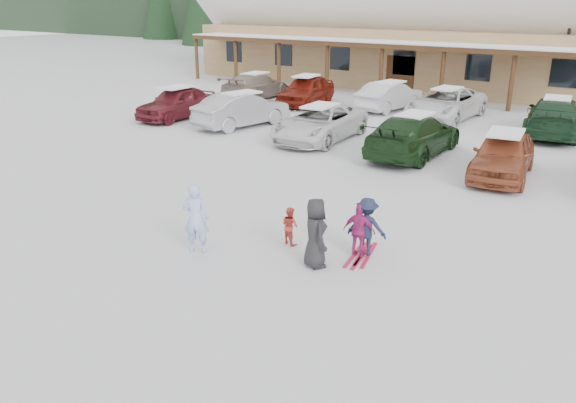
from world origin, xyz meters
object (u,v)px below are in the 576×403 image
Objects in this scene: parked_car_1 at (242,110)px; parked_car_11 at (555,117)px; bystander_dark at (315,233)px; parked_car_3 at (414,135)px; toddler_red at (290,226)px; parked_car_2 at (320,123)px; day_lodge at (407,22)px; adult_skier at (196,218)px; parked_car_9 at (389,96)px; parked_car_0 at (177,103)px; parked_car_4 at (503,155)px; parked_car_7 at (255,86)px; lamp_post at (569,34)px; child_navy at (367,227)px; parked_car_8 at (306,90)px; child_magenta at (359,231)px; parked_car_10 at (446,104)px.

parked_car_11 reaches higher than parked_car_1.
bystander_dark is 0.29× the size of parked_car_3.
parked_car_2 is (-4.88, 9.04, 0.25)m from toddler_red.
day_lodge is 29.82m from adult_skier.
parked_car_2 is 0.97× the size of parked_car_3.
parked_car_1 is at bearing 70.58° from parked_car_9.
parked_car_0 is 0.82× the size of parked_car_11.
parked_car_7 reaches higher than parked_car_4.
adult_skier is 18.66m from parked_car_9.
lamp_post is 1.31× the size of parked_car_7.
parked_car_9 is at bearing 90.29° from parked_car_2.
child_navy is 0.29× the size of parked_car_1.
adult_skier is 20.66m from parked_car_7.
bystander_dark is 21.50m from parked_car_7.
parked_car_11 is at bearing -142.62° from parked_car_1.
parked_car_9 is (3.90, -10.36, -3.23)m from day_lodge.
child_navy is 18.89m from parked_car_8.
toddler_red is 0.73× the size of child_magenta.
parked_car_8 is (-10.96, -8.43, -2.88)m from lamp_post.
parked_car_8 reaches higher than bystander_dark.
toddler_red is 1.31m from bystander_dark.
parked_car_1 is 0.85× the size of parked_car_11.
adult_skier reaches higher than parked_car_2.
parked_car_3 reaches higher than parked_car_10.
bystander_dark is at bearing -37.53° from parked_car_0.
toddler_red is at bearing -92.81° from lamp_post.
adult_skier is 18.95m from parked_car_8.
bystander_dark reaches higher than child_navy.
child_navy is 16.06m from parked_car_10.
bystander_dark is at bearing 46.15° from child_navy.
parked_car_8 is at bearing -90.93° from adult_skier.
parked_car_0 is (-13.91, -15.01, -2.91)m from lamp_post.
parked_car_9 is (-5.49, 16.65, 0.27)m from toddler_red.
parked_car_7 is 0.95× the size of parked_car_10.
adult_skier is 17.43m from parked_car_11.
parked_car_4 is (0.77, 7.70, 0.05)m from child_navy.
toddler_red is 0.20× the size of parked_car_0.
lamp_post reaches higher than parked_car_10.
child_navy is 0.27× the size of parked_car_7.
child_navy is 0.31× the size of parked_car_0.
parked_car_8 is at bearing -8.33° from parked_car_11.
parked_car_1 is 0.91× the size of parked_car_7.
lamp_post is 5.36× the size of child_magenta.
day_lodge is at bearing -81.91° from child_navy.
parked_car_1 is at bearing 172.97° from parked_car_2.
parked_car_10 is at bearing -15.30° from parked_car_11.
child_magenta is 16.73m from parked_car_0.
parked_car_10 is at bearing 113.36° from parked_car_4.
child_navy is 13.92m from parked_car_1.
lamp_post is at bearing -115.41° from parked_car_1.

